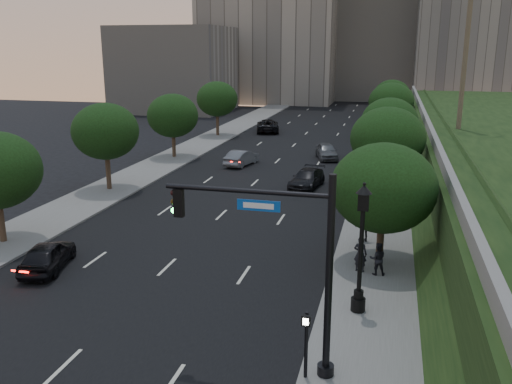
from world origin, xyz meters
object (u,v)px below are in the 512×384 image
(sedan_far_right, at_px, (327,151))
(pedestrian_a, at_px, (360,254))
(traffic_signal_mast, at_px, (295,273))
(pedestrian_c, at_px, (365,226))
(sedan_mid_left, at_px, (242,158))
(sedan_far_left, at_px, (268,126))
(pedestrian_b, at_px, (378,259))
(sedan_near_right, at_px, (307,179))
(sedan_near_left, at_px, (48,255))
(street_lamp, at_px, (361,254))

(sedan_far_right, relative_size, pedestrian_a, 2.61)
(traffic_signal_mast, xyz_separation_m, pedestrian_c, (1.61, 13.33, -2.62))
(sedan_far_right, xyz_separation_m, pedestrian_c, (4.93, -23.36, 0.27))
(sedan_mid_left, height_order, sedan_far_right, sedan_far_right)
(pedestrian_a, bearing_deg, sedan_far_left, -61.94)
(pedestrian_b, bearing_deg, traffic_signal_mast, 65.02)
(sedan_near_right, bearing_deg, sedan_far_right, 97.17)
(pedestrian_a, bearing_deg, sedan_mid_left, -52.08)
(pedestrian_a, xyz_separation_m, pedestrian_c, (-0.03, 4.31, 0.02))
(sedan_near_left, height_order, sedan_far_right, sedan_far_right)
(sedan_near_left, bearing_deg, sedan_near_right, -131.35)
(traffic_signal_mast, xyz_separation_m, street_lamp, (1.84, 4.85, -1.04))
(street_lamp, height_order, pedestrian_a, street_lamp)
(sedan_near_left, relative_size, pedestrian_b, 2.66)
(pedestrian_c, bearing_deg, sedan_far_right, -89.36)
(sedan_mid_left, bearing_deg, sedan_far_right, -133.72)
(traffic_signal_mast, bearing_deg, pedestrian_a, 79.65)
(street_lamp, relative_size, sedan_near_right, 1.15)
(sedan_far_left, xyz_separation_m, pedestrian_b, (15.34, -43.58, 0.13))
(sedan_far_left, distance_m, sedan_near_right, 28.96)
(sedan_mid_left, relative_size, sedan_far_left, 0.75)
(sedan_near_right, height_order, pedestrian_c, pedestrian_c)
(sedan_far_left, relative_size, pedestrian_c, 3.31)
(sedan_near_right, xyz_separation_m, pedestrian_b, (5.92, -16.19, 0.24))
(sedan_mid_left, bearing_deg, sedan_near_right, 148.90)
(sedan_near_left, xyz_separation_m, sedan_near_right, (9.96, 19.13, -0.02))
(sedan_mid_left, distance_m, sedan_near_right, 9.85)
(sedan_mid_left, height_order, sedan_far_left, sedan_far_left)
(traffic_signal_mast, height_order, sedan_mid_left, traffic_signal_mast)
(pedestrian_a, height_order, pedestrian_b, pedestrian_a)
(street_lamp, distance_m, sedan_near_right, 20.91)
(pedestrian_c, bearing_deg, sedan_near_right, -77.82)
(street_lamp, xyz_separation_m, sedan_near_left, (-15.24, 1.00, -1.91))
(sedan_mid_left, bearing_deg, pedestrian_c, 135.76)
(sedan_near_right, relative_size, sedan_far_right, 1.07)
(sedan_near_left, bearing_deg, sedan_far_right, -121.97)
(traffic_signal_mast, relative_size, sedan_far_right, 1.53)
(traffic_signal_mast, distance_m, sedan_near_right, 25.39)
(street_lamp, relative_size, sedan_far_right, 1.23)
(pedestrian_b, bearing_deg, pedestrian_c, -88.53)
(sedan_mid_left, bearing_deg, traffic_signal_mast, 120.66)
(sedan_near_left, xyz_separation_m, sedan_mid_left, (2.78, 25.89, 0.00))
(sedan_near_left, distance_m, sedan_far_right, 32.44)
(street_lamp, bearing_deg, pedestrian_b, 80.84)
(sedan_mid_left, distance_m, pedestrian_b, 26.42)
(sedan_mid_left, xyz_separation_m, pedestrian_c, (12.24, -18.41, 0.32))
(sedan_far_right, bearing_deg, pedestrian_c, -93.87)
(street_lamp, bearing_deg, pedestrian_c, 91.51)
(sedan_far_left, xyz_separation_m, sedan_far_right, (9.55, -15.69, -0.05))
(pedestrian_b, bearing_deg, sedan_mid_left, -69.56)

